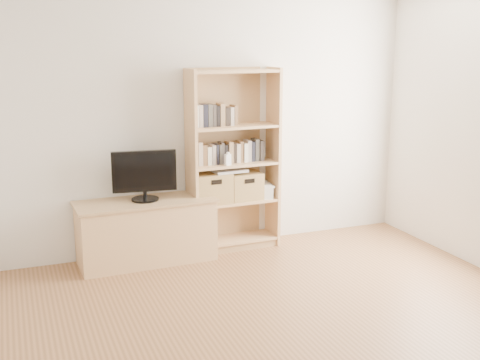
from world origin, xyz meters
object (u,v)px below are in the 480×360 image
basket_right (244,186)px  laptop (229,170)px  baby_monitor (228,160)px  bookshelf (234,160)px  television (144,176)px  tv_stand (146,232)px  basket_left (211,188)px

basket_right → laptop: size_ratio=1.00×
baby_monitor → bookshelf: bearing=35.4°
television → laptop: size_ratio=1.80×
bookshelf → baby_monitor: bearing=-135.0°
television → basket_right: 1.07m
baby_monitor → laptop: bearing=53.2°
tv_stand → basket_left: (0.69, 0.06, 0.37)m
tv_stand → basket_right: (1.05, 0.08, 0.36)m
basket_right → baby_monitor: bearing=-157.0°
bookshelf → basket_right: (0.11, -0.00, -0.27)m
basket_left → basket_right: size_ratio=1.09×
bookshelf → television: (-0.94, -0.08, -0.07)m
tv_stand → television: (0.00, 0.00, 0.56)m
tv_stand → basket_left: bearing=3.2°
baby_monitor → basket_left: (-0.15, 0.09, -0.29)m
tv_stand → basket_left: size_ratio=3.51×
basket_left → laptop: size_ratio=1.09×
television → tv_stand: bearing=0.0°
bookshelf → basket_left: bookshelf is taller
laptop → bookshelf: bearing=11.4°
basket_left → basket_right: (0.36, 0.01, -0.01)m
tv_stand → bookshelf: 1.13m
basket_right → basket_left: bearing=178.6°
tv_stand → bookshelf: (0.94, 0.08, 0.63)m
television → basket_left: (0.69, 0.06, -0.19)m
bookshelf → television: size_ratio=3.05×
tv_stand → laptop: 1.03m
bookshelf → basket_right: bearing=-2.6°
television → basket_left: bearing=12.4°
television → baby_monitor: size_ratio=5.52×
tv_stand → bookshelf: bookshelf is taller
baby_monitor → laptop: size_ratio=0.33×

